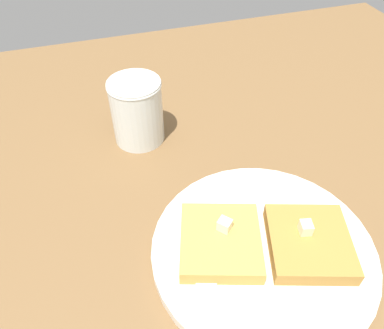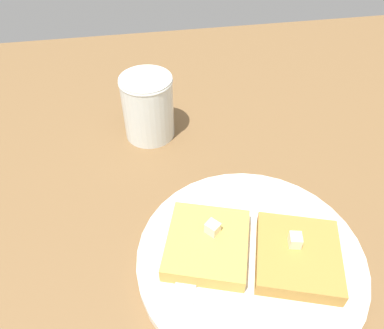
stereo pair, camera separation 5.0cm
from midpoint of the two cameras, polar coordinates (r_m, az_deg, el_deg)
The scene contains 8 objects.
table_surface at distance 55.87cm, azimuth 15.51°, elevation -5.06°, with size 108.28×108.28×2.54cm, color brown.
plate at distance 46.44cm, azimuth 12.05°, elevation -13.92°, with size 26.74×26.74×1.56cm.
toast_slice_left at distance 46.00cm, azimuth 18.95°, elevation -13.22°, with size 9.31×9.90×2.04cm, color #A97A35.
toast_slice_middle at distance 44.70cm, azimuth 5.62°, elevation -12.17°, with size 9.31×9.90×2.04cm, color gold.
butter_pat_primary at distance 44.94cm, azimuth 18.65°, elevation -11.05°, with size 1.48×1.33×1.48cm, color #F0E8C2.
butter_pat_secondary at distance 43.92cm, azimuth 6.49°, elevation -9.75°, with size 1.48×1.33×1.48cm, color #F3ECC4.
fork at distance 42.22cm, azimuth 2.96°, elevation -19.80°, with size 2.24×16.02×0.36cm.
syrup_jar at distance 59.53cm, azimuth -4.27°, elevation 8.35°, with size 8.17×8.17×10.42cm.
Camera 2 is at (18.03, 32.67, 42.17)cm, focal length 35.00 mm.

